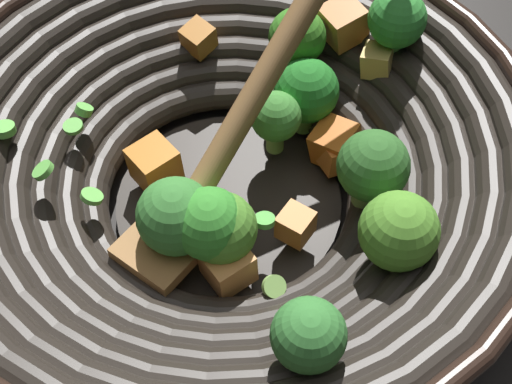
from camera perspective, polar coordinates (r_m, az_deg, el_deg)
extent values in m
plane|color=black|center=(0.55, -2.07, -1.26)|extent=(4.00, 4.00, 0.00)
cylinder|color=black|center=(0.55, -2.09, -0.96)|extent=(0.17, 0.17, 0.01)
torus|color=black|center=(0.54, -2.13, -0.08)|extent=(0.22, 0.22, 0.02)
torus|color=black|center=(0.53, -2.16, 0.51)|extent=(0.25, 0.25, 0.02)
torus|color=black|center=(0.52, -2.20, 1.13)|extent=(0.29, 0.29, 0.02)
torus|color=black|center=(0.52, -2.23, 1.76)|extent=(0.32, 0.32, 0.02)
torus|color=black|center=(0.51, -2.26, 2.41)|extent=(0.35, 0.35, 0.02)
torus|color=black|center=(0.50, -2.30, 3.08)|extent=(0.38, 0.38, 0.02)
torus|color=black|center=(0.49, -2.33, 3.77)|extent=(0.41, 0.41, 0.02)
torus|color=black|center=(0.49, -2.37, 4.48)|extent=(0.43, 0.43, 0.01)
cylinder|color=#6F9D3C|center=(0.50, -5.90, -3.69)|extent=(0.03, 0.03, 0.02)
sphere|color=#3B8436|center=(0.48, -6.18, -1.87)|extent=(0.05, 0.05, 0.05)
cylinder|color=#86C445|center=(0.58, 3.08, 9.93)|extent=(0.02, 0.02, 0.02)
sphere|color=#3C8A25|center=(0.57, 3.19, 11.83)|extent=(0.04, 0.04, 0.04)
cylinder|color=#6AAD4F|center=(0.58, 10.38, 10.92)|extent=(0.02, 0.02, 0.02)
sphere|color=green|center=(0.56, 10.80, 12.95)|extent=(0.04, 0.04, 0.04)
cylinder|color=#62A04B|center=(0.58, 3.73, 5.71)|extent=(0.02, 0.02, 0.02)
sphere|color=#267F29|center=(0.56, 3.89, 7.77)|extent=(0.05, 0.05, 0.05)
cylinder|color=#639140|center=(0.50, -2.61, -4.55)|extent=(0.03, 0.03, 0.02)
sphere|color=#529530|center=(0.48, -2.73, -2.79)|extent=(0.05, 0.05, 0.05)
cylinder|color=#699D48|center=(0.50, -3.45, -4.17)|extent=(0.02, 0.02, 0.02)
sphere|color=green|center=(0.47, -3.61, -2.44)|extent=(0.05, 0.05, 0.05)
cylinder|color=#579743|center=(0.43, 3.84, -12.50)|extent=(0.02, 0.02, 0.02)
sphere|color=#398237|center=(0.40, 4.06, -10.92)|extent=(0.04, 0.04, 0.04)
cylinder|color=#75A752|center=(0.55, 1.48, 4.05)|extent=(0.01, 0.01, 0.02)
sphere|color=#46953B|center=(0.54, 1.53, 5.82)|extent=(0.04, 0.04, 0.04)
cylinder|color=#668C4E|center=(0.52, 8.59, -0.04)|extent=(0.03, 0.03, 0.02)
sphere|color=#326B2B|center=(0.50, 9.00, 1.98)|extent=(0.05, 0.05, 0.05)
cylinder|color=#7AB13E|center=(0.49, 10.38, -4.89)|extent=(0.02, 0.02, 0.02)
sphere|color=#579C30|center=(0.46, 10.92, -2.96)|extent=(0.05, 0.05, 0.05)
cube|color=orange|center=(0.54, -7.81, 2.09)|extent=(0.03, 0.03, 0.03)
cube|color=orange|center=(0.58, 6.72, 12.79)|extent=(0.03, 0.03, 0.03)
cube|color=#E5BF60|center=(0.57, 9.32, 9.92)|extent=(0.03, 0.03, 0.02)
cube|color=#D98A44|center=(0.49, -2.20, -5.63)|extent=(0.03, 0.03, 0.03)
cube|color=orange|center=(0.55, 6.14, 2.82)|extent=(0.02, 0.02, 0.02)
cube|color=#BE7127|center=(0.59, -4.45, 11.71)|extent=(0.03, 0.03, 0.03)
cube|color=#BB6924|center=(0.50, 3.06, -2.53)|extent=(0.03, 0.03, 0.02)
cube|color=#D1651E|center=(0.55, 6.12, 3.71)|extent=(0.04, 0.04, 0.04)
cylinder|color=#6BC651|center=(0.51, -12.51, -0.33)|extent=(0.02, 0.02, 0.01)
cylinder|color=#99D166|center=(0.48, 1.40, -7.27)|extent=(0.02, 0.02, 0.01)
cylinder|color=#6BC651|center=(0.50, -16.05, 1.61)|extent=(0.02, 0.02, 0.01)
cylinder|color=#6BC651|center=(0.53, -18.78, 4.59)|extent=(0.02, 0.02, 0.01)
cylinder|color=#6BC651|center=(0.54, -13.88, 4.91)|extent=(0.02, 0.02, 0.00)
cylinder|color=#6BC651|center=(0.55, -13.08, 6.17)|extent=(0.02, 0.02, 0.01)
cylinder|color=#99D166|center=(0.41, 2.74, -12.65)|extent=(0.02, 0.02, 0.01)
cylinder|color=#56B247|center=(0.49, 0.86, -2.10)|extent=(0.02, 0.02, 0.01)
cube|color=#9E6B38|center=(0.50, -6.52, -3.48)|extent=(0.07, 0.08, 0.01)
cylinder|color=olive|center=(0.50, 3.99, 14.27)|extent=(0.11, 0.24, 0.17)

